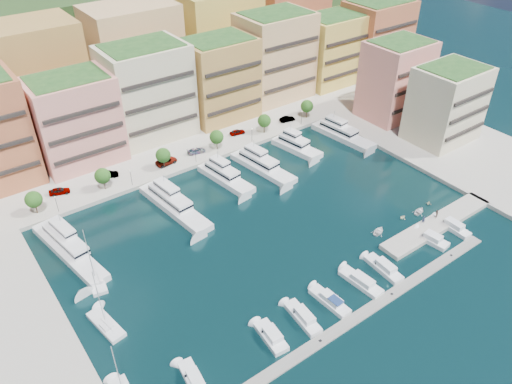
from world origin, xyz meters
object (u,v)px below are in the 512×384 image
(car_5, at_px, (287,119))
(cruiser_0, at_px, (195,383))
(tree_0, at_px, (33,199))
(lamppost_1, at_px, (131,175))
(yacht_5, at_px, (295,146))
(car_2, at_px, (166,161))
(lamppost_4, at_px, (302,115))
(lamppost_3, at_px, (252,133))
(person_1, at_px, (436,214))
(lamppost_2, at_px, (195,153))
(cruiser_2, at_px, (271,337))
(sailboat_1, at_px, (106,325))
(cruiser_3, at_px, (303,318))
(yacht_3, at_px, (224,176))
(cruiser_5, at_px, (361,282))
(tree_3, at_px, (217,137))
(yacht_2, at_px, (172,204))
(cruiser_4, at_px, (330,301))
(tree_1, at_px, (103,176))
(tree_5, at_px, (307,106))
(cruiser_9, at_px, (452,227))
(car_0, at_px, (59,191))
(lamppost_0, at_px, (56,201))
(yacht_6, at_px, (341,133))
(car_4, at_px, (237,132))
(person_0, at_px, (424,219))
(car_1, at_px, (108,174))
(tree_4, at_px, (264,121))
(tree_2, at_px, (163,155))
(tender_3, at_px, (429,203))
(tender_1, at_px, (403,217))
(tender_2, at_px, (419,211))
(yacht_0, at_px, (67,248))
(yacht_4, at_px, (261,165))
(tender_0, at_px, (379,231))
(cruiser_6, at_px, (384,268))
(sailboat_2, at_px, (97,281))

(car_5, bearing_deg, cruiser_0, 144.51)
(tree_0, distance_m, lamppost_1, 22.14)
(yacht_5, bearing_deg, car_2, 158.72)
(lamppost_4, bearing_deg, lamppost_3, 180.00)
(yacht_5, xyz_separation_m, person_1, (4.82, -42.79, 0.77))
(lamppost_2, height_order, car_2, lamppost_2)
(cruiser_2, bearing_deg, sailboat_1, 138.43)
(cruiser_3, bearing_deg, yacht_3, 73.78)
(cruiser_5, bearing_deg, yacht_5, 64.08)
(tree_3, height_order, yacht_2, tree_3)
(tree_0, bearing_deg, car_2, 2.44)
(cruiser_5, bearing_deg, cruiser_4, -179.90)
(tree_1, bearing_deg, tree_5, 0.00)
(cruiser_9, bearing_deg, sailboat_1, 165.00)
(car_0, bearing_deg, tree_3, -78.70)
(cruiser_0, xyz_separation_m, car_2, (26.60, 59.52, 1.25))
(tree_5, xyz_separation_m, lamppost_0, (-76.00, -2.30, -0.92))
(lamppost_1, height_order, yacht_6, yacht_6)
(sailboat_1, distance_m, person_1, 72.57)
(car_4, relative_size, person_0, 2.46)
(lamppost_3, relative_size, car_1, 0.85)
(sailboat_1, bearing_deg, yacht_6, 17.20)
(tree_1, bearing_deg, car_1, 58.14)
(yacht_2, height_order, car_2, yacht_2)
(tree_4, distance_m, sailboat_1, 74.97)
(tree_2, relative_size, tender_3, 3.92)
(lamppost_4, bearing_deg, tender_1, -102.20)
(tender_3, distance_m, person_0, 9.04)
(person_0, bearing_deg, cruiser_9, -175.11)
(tree_4, distance_m, car_1, 45.60)
(yacht_5, bearing_deg, tree_0, 170.26)
(yacht_5, height_order, car_4, yacht_5)
(sailboat_1, distance_m, tender_2, 71.51)
(cruiser_4, bearing_deg, car_2, 91.86)
(lamppost_4, bearing_deg, tender_3, -91.27)
(car_5, bearing_deg, yacht_0, 116.28)
(tree_5, height_order, yacht_4, tree_5)
(yacht_3, relative_size, tender_0, 5.05)
(tree_2, distance_m, car_0, 26.01)
(tree_1, distance_m, cruiser_6, 67.35)
(car_1, bearing_deg, lamppost_0, 135.00)
(tender_2, height_order, person_1, person_1)
(sailboat_2, xyz_separation_m, tender_2, (67.88, -22.48, 0.03))
(tree_2, xyz_separation_m, tender_3, (42.96, -49.36, -4.36))
(yacht_0, height_order, tender_1, yacht_0)
(lamppost_1, xyz_separation_m, lamppost_2, (18.00, 0.00, 0.00))
(lamppost_0, bearing_deg, car_1, 24.34)
(tree_3, relative_size, person_0, 3.13)
(yacht_4, bearing_deg, yacht_2, -177.08)
(cruiser_6, relative_size, car_4, 1.98)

